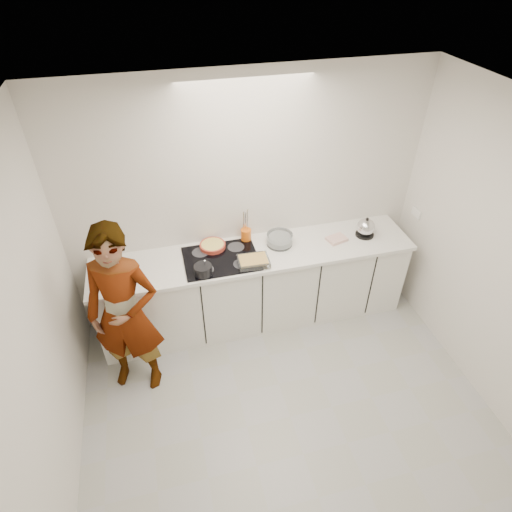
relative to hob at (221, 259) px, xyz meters
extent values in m
cube|color=#A8A8A8|center=(0.35, -1.26, -0.92)|extent=(3.60, 3.20, 0.00)
cube|color=white|center=(0.35, -1.26, 1.68)|extent=(3.60, 3.20, 0.00)
cube|color=silver|center=(0.35, 0.34, 0.38)|extent=(3.60, 0.00, 2.60)
cube|color=silver|center=(-1.45, -1.26, 0.38)|extent=(0.00, 3.20, 2.60)
cube|color=white|center=(2.14, 0.07, 0.15)|extent=(0.02, 0.15, 0.09)
cube|color=white|center=(0.35, 0.02, -0.48)|extent=(3.20, 0.58, 0.87)
cube|color=white|center=(0.35, 0.02, -0.03)|extent=(3.24, 0.64, 0.04)
cube|color=black|center=(0.00, 0.00, 0.00)|extent=(0.72, 0.54, 0.01)
cylinder|color=#B33A29|center=(-0.05, 0.19, 0.03)|extent=(0.27, 0.27, 0.04)
cylinder|color=#E7CD61|center=(-0.05, 0.19, 0.04)|extent=(0.24, 0.24, 0.01)
cylinder|color=black|center=(-0.20, -0.19, 0.05)|extent=(0.20, 0.20, 0.09)
cylinder|color=silver|center=(-0.18, -0.17, 0.10)|extent=(0.01, 0.07, 0.14)
cube|color=silver|center=(0.29, -0.16, 0.03)|extent=(0.31, 0.23, 0.06)
cube|color=#E1BA65|center=(0.29, -0.16, 0.05)|extent=(0.27, 0.20, 0.02)
cylinder|color=silver|center=(0.63, 0.10, 0.05)|extent=(0.27, 0.27, 0.12)
cylinder|color=white|center=(0.63, 0.10, 0.04)|extent=(0.23, 0.23, 0.06)
cube|color=white|center=(1.22, 0.02, 0.01)|extent=(0.23, 0.19, 0.03)
cylinder|color=black|center=(1.54, 0.03, 0.00)|extent=(0.21, 0.21, 0.02)
sphere|color=silver|center=(1.54, 0.03, 0.09)|extent=(0.20, 0.20, 0.19)
sphere|color=black|center=(1.54, 0.03, 0.20)|extent=(0.03, 0.03, 0.03)
cylinder|color=orange|center=(0.31, 0.25, 0.06)|extent=(0.11, 0.11, 0.13)
imported|color=white|center=(-0.93, -0.50, -0.04)|extent=(0.73, 0.59, 1.75)
camera|label=1|loc=(-0.48, -3.26, 2.58)|focal=30.00mm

